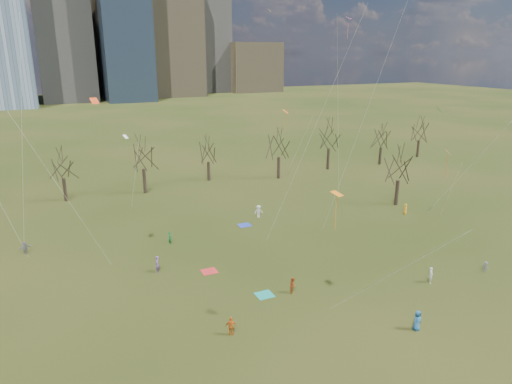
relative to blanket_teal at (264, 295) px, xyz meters
name	(u,v)px	position (x,y,z in m)	size (l,w,h in m)	color
ground	(310,297)	(3.66, -2.18, -0.01)	(500.00, 500.00, 0.00)	black
downtown_skyline	(73,15)	(1.23, 208.46, 38.99)	(212.50, 78.00, 118.00)	slate
bare_tree_row	(190,156)	(3.57, 35.04, 6.10)	(113.04, 29.80, 9.50)	black
blanket_teal	(264,295)	(0.00, 0.00, 0.00)	(1.60, 1.50, 0.03)	teal
blanket_navy	(245,225)	(5.56, 17.55, 0.00)	(1.60, 1.50, 0.03)	#253BB0
blanket_crimson	(209,271)	(-3.13, 6.79, 0.00)	(1.60, 1.50, 0.03)	red
person_0	(417,320)	(8.91, -10.36, 0.86)	(0.86, 0.56, 1.76)	#245F9C
person_1	(431,275)	(16.03, -4.73, 0.82)	(0.61, 0.40, 1.67)	white
person_2	(293,285)	(2.67, -0.73, 0.79)	(0.78, 0.61, 1.60)	#A34017
person_3	(485,267)	(22.91, -5.41, 0.59)	(0.78, 0.45, 1.21)	slate
person_4	(231,326)	(-5.23, -4.63, 0.81)	(0.97, 0.40, 1.65)	orange
person_7	(157,264)	(-8.08, 8.95, 0.88)	(0.65, 0.43, 1.80)	#794F9E
person_9	(259,211)	(8.58, 19.59, 0.87)	(1.14, 0.65, 1.76)	silver
person_11	(25,248)	(-20.63, 19.71, 0.74)	(1.40, 0.44, 1.51)	slate
person_12	(405,209)	(28.01, 12.03, 0.74)	(0.74, 0.48, 1.52)	orange
person_13	(170,238)	(-4.99, 15.63, 0.76)	(0.56, 0.37, 1.55)	#197335
kites_airborne	(288,136)	(8.07, 10.63, 12.81)	(59.62, 48.25, 31.69)	orange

